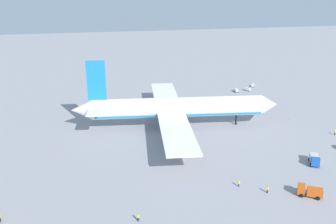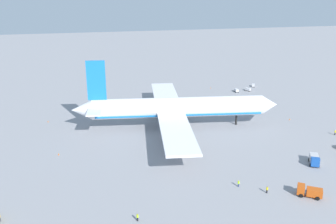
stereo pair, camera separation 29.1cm
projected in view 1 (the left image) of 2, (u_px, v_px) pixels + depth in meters
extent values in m
plane|color=gray|center=(178.00, 126.00, 124.09)|extent=(600.00, 600.00, 0.00)
cylinder|color=white|center=(178.00, 107.00, 121.90)|extent=(57.51, 15.49, 6.67)
cone|color=white|center=(269.00, 105.00, 124.68)|extent=(6.29, 7.29, 6.54)
cone|color=white|center=(81.00, 110.00, 119.06)|extent=(7.58, 7.30, 6.34)
cube|color=#1972BF|center=(96.00, 81.00, 116.43)|extent=(6.00, 1.43, 12.85)
cube|color=white|center=(98.00, 101.00, 124.45)|extent=(5.81, 9.98, 0.36)
cube|color=white|center=(95.00, 111.00, 113.68)|extent=(5.81, 9.98, 0.36)
cube|color=white|center=(165.00, 94.00, 140.42)|extent=(13.94, 33.44, 0.70)
cylinder|color=slate|center=(169.00, 103.00, 136.60)|extent=(5.66, 4.38, 3.62)
cube|color=white|center=(177.00, 132.00, 103.52)|extent=(13.94, 33.44, 0.70)
cylinder|color=slate|center=(178.00, 133.00, 108.93)|extent=(6.51, 4.82, 3.94)
cylinder|color=black|center=(236.00, 120.00, 125.31)|extent=(0.70, 0.70, 3.53)
cylinder|color=black|center=(168.00, 117.00, 128.31)|extent=(0.70, 0.70, 3.53)
cylinder|color=black|center=(172.00, 127.00, 118.24)|extent=(0.70, 0.70, 3.53)
cube|color=#1972BF|center=(178.00, 112.00, 122.49)|extent=(55.20, 14.80, 0.50)
cube|color=#194CA5|center=(315.00, 162.00, 95.21)|extent=(2.58, 2.35, 2.17)
cube|color=#B2B2B7|center=(314.00, 158.00, 97.78)|extent=(3.36, 3.78, 1.94)
cube|color=black|center=(316.00, 161.00, 94.55)|extent=(1.59, 0.92, 0.96)
cylinder|color=black|center=(319.00, 166.00, 95.45)|extent=(0.70, 0.93, 0.90)
cylinder|color=black|center=(310.00, 165.00, 95.95)|extent=(0.70, 0.93, 0.90)
cylinder|color=black|center=(317.00, 160.00, 98.45)|extent=(0.70, 0.93, 0.90)
cylinder|color=black|center=(309.00, 159.00, 98.94)|extent=(0.70, 0.93, 0.90)
cube|color=#BF4C14|center=(301.00, 189.00, 82.26)|extent=(2.48, 2.60, 2.15)
cube|color=#BF4C14|center=(315.00, 192.00, 81.41)|extent=(3.91, 3.56, 1.67)
cube|color=black|center=(299.00, 186.00, 82.27)|extent=(1.03, 1.47, 0.95)
cylinder|color=black|center=(301.00, 195.00, 81.64)|extent=(0.91, 0.75, 0.90)
cylinder|color=black|center=(301.00, 191.00, 83.47)|extent=(0.91, 0.75, 0.90)
cylinder|color=black|center=(318.00, 198.00, 80.54)|extent=(0.91, 0.75, 0.90)
cylinder|color=black|center=(318.00, 194.00, 82.37)|extent=(0.91, 0.75, 0.90)
cube|color=gray|center=(253.00, 86.00, 174.82)|extent=(2.51, 2.92, 0.15)
cylinder|color=#333338|center=(253.00, 85.00, 176.26)|extent=(0.37, 0.56, 0.08)
cube|color=silver|center=(253.00, 85.00, 174.64)|extent=(2.18, 2.50, 0.97)
cylinder|color=black|center=(252.00, 86.00, 175.91)|extent=(0.31, 0.41, 0.40)
cylinder|color=black|center=(255.00, 86.00, 175.55)|extent=(0.31, 0.41, 0.40)
cylinder|color=black|center=(251.00, 87.00, 174.13)|extent=(0.31, 0.41, 0.40)
cylinder|color=black|center=(254.00, 87.00, 173.77)|extent=(0.31, 0.41, 0.40)
cube|color=gray|center=(247.00, 90.00, 167.75)|extent=(2.78, 3.22, 0.15)
cylinder|color=#333338|center=(251.00, 91.00, 166.63)|extent=(0.40, 0.55, 0.08)
cube|color=silver|center=(248.00, 89.00, 167.58)|extent=(2.41, 2.75, 0.93)
cylinder|color=black|center=(250.00, 90.00, 167.56)|extent=(0.32, 0.40, 0.40)
cylinder|color=black|center=(249.00, 91.00, 166.58)|extent=(0.32, 0.40, 0.40)
cylinder|color=black|center=(246.00, 90.00, 168.98)|extent=(0.32, 0.40, 0.40)
cylinder|color=black|center=(245.00, 90.00, 168.00)|extent=(0.32, 0.40, 0.40)
cube|color=#595B60|center=(236.00, 91.00, 165.74)|extent=(1.54, 3.00, 0.15)
cylinder|color=#333338|center=(235.00, 90.00, 167.39)|extent=(0.11, 0.60, 0.08)
cube|color=silver|center=(236.00, 90.00, 165.54)|extent=(1.38, 2.53, 1.13)
cylinder|color=black|center=(234.00, 91.00, 166.67)|extent=(0.14, 0.41, 0.40)
cylinder|color=black|center=(237.00, 91.00, 166.94)|extent=(0.14, 0.41, 0.40)
cylinder|color=black|center=(235.00, 92.00, 164.60)|extent=(0.14, 0.41, 0.40)
cylinder|color=black|center=(238.00, 92.00, 164.86)|extent=(0.14, 0.41, 0.40)
cylinder|color=navy|center=(239.00, 185.00, 86.11)|extent=(0.39, 0.39, 0.81)
cylinder|color=#B2F219|center=(239.00, 182.00, 85.88)|extent=(0.49, 0.49, 0.61)
sphere|color=tan|center=(239.00, 181.00, 85.75)|extent=(0.22, 0.22, 0.22)
cylinder|color=black|center=(335.00, 134.00, 116.77)|extent=(0.42, 0.42, 0.88)
cylinder|color=yellow|center=(335.00, 131.00, 116.52)|extent=(0.53, 0.53, 0.66)
sphere|color=beige|center=(335.00, 130.00, 116.38)|extent=(0.24, 0.24, 0.24)
cylinder|color=black|center=(138.00, 219.00, 73.28)|extent=(0.44, 0.44, 0.83)
cylinder|color=#B2F219|center=(138.00, 216.00, 73.05)|extent=(0.55, 0.55, 0.62)
sphere|color=#8C6647|center=(138.00, 214.00, 72.91)|extent=(0.23, 0.23, 0.23)
cylinder|color=black|center=(267.00, 191.00, 83.44)|extent=(0.45, 0.45, 0.83)
cylinder|color=yellow|center=(268.00, 188.00, 83.21)|extent=(0.56, 0.56, 0.62)
sphere|color=#8C6647|center=(268.00, 187.00, 83.08)|extent=(0.22, 0.22, 0.22)
cone|color=orange|center=(59.00, 154.00, 102.48)|extent=(0.36, 0.36, 0.55)
cone|color=orange|center=(290.00, 119.00, 130.30)|extent=(0.36, 0.36, 0.55)
cone|color=orange|center=(210.00, 88.00, 171.98)|extent=(0.36, 0.36, 0.55)
cone|color=orange|center=(48.00, 122.00, 127.90)|extent=(0.36, 0.36, 0.55)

